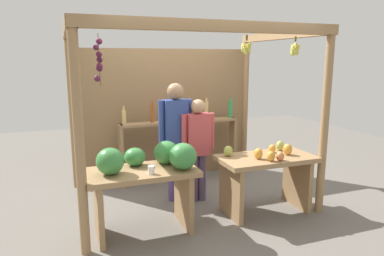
{
  "coord_description": "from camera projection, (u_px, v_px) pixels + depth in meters",
  "views": [
    {
      "loc": [
        -1.6,
        -4.56,
        1.98
      ],
      "look_at": [
        0.0,
        -0.21,
        1.07
      ],
      "focal_mm": 33.01,
      "sensor_mm": 36.0,
      "label": 1
    }
  ],
  "objects": [
    {
      "name": "fruit_counter_right",
      "position": [
        266.0,
        170.0,
        4.57
      ],
      "size": [
        1.24,
        0.64,
        0.9
      ],
      "color": "#99754C",
      "rests_on": "ground"
    },
    {
      "name": "vendor_man",
      "position": [
        176.0,
        131.0,
        4.87
      ],
      "size": [
        0.48,
        0.23,
        1.66
      ],
      "rotation": [
        0.0,
        0.0,
        0.03
      ],
      "color": "#50407F",
      "rests_on": "ground"
    },
    {
      "name": "vendor_woman",
      "position": [
        198.0,
        142.0,
        4.87
      ],
      "size": [
        0.48,
        0.2,
        1.45
      ],
      "rotation": [
        0.0,
        0.0,
        -0.05
      ],
      "color": "#544465",
      "rests_on": "ground"
    },
    {
      "name": "bottle_shelf_unit",
      "position": [
        181.0,
        134.0,
        5.74
      ],
      "size": [
        1.97,
        0.22,
        1.35
      ],
      "color": "#99754C",
      "rests_on": "ground"
    },
    {
      "name": "fruit_counter_left",
      "position": [
        147.0,
        173.0,
        4.01
      ],
      "size": [
        1.28,
        0.7,
        1.06
      ],
      "color": "#99754C",
      "rests_on": "ground"
    },
    {
      "name": "ground_plane",
      "position": [
        187.0,
        198.0,
        5.12
      ],
      "size": [
        12.0,
        12.0,
        0.0
      ],
      "primitive_type": "plane",
      "color": "slate",
      "rests_on": "ground"
    },
    {
      "name": "market_stall",
      "position": [
        176.0,
        99.0,
        5.29
      ],
      "size": [
        3.08,
        2.18,
        2.38
      ],
      "color": "#99754C",
      "rests_on": "ground"
    }
  ]
}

